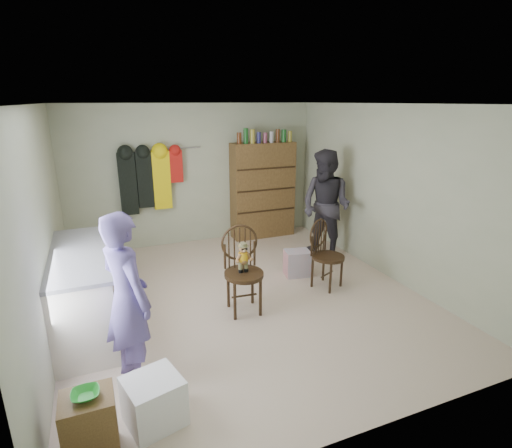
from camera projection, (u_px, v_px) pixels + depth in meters
name	position (u px, v px, depth m)	size (l,w,h in m)	color
ground_plane	(244.00, 297.00, 5.37)	(5.00, 5.00, 0.00)	beige
room_walls	(230.00, 175.00, 5.38)	(5.00, 5.00, 5.00)	#B7BD9E
counter	(84.00, 291.00, 4.53)	(0.64, 1.86, 0.94)	silver
stool	(90.00, 427.00, 2.90)	(0.37, 0.32, 0.53)	brown
bowl	(85.00, 395.00, 2.81)	(0.20, 0.20, 0.05)	green
plastic_tub	(154.00, 401.00, 3.24)	(0.43, 0.41, 0.41)	white
chair_front	(243.00, 265.00, 4.90)	(0.52, 0.52, 1.08)	black
chair_far	(325.00, 251.00, 5.57)	(0.58, 0.58, 0.97)	black
striped_bag	(297.00, 263.00, 6.01)	(0.37, 0.28, 0.39)	#E57276
person_left	(127.00, 300.00, 3.59)	(0.60, 0.39, 1.65)	#605296
person_right	(326.00, 206.00, 6.46)	(0.88, 0.68, 1.81)	#2D2B33
dresser	(263.00, 190.00, 7.59)	(1.20, 0.39, 2.07)	brown
coat_rack	(149.00, 179.00, 6.81)	(1.42, 0.12, 1.09)	#99999E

